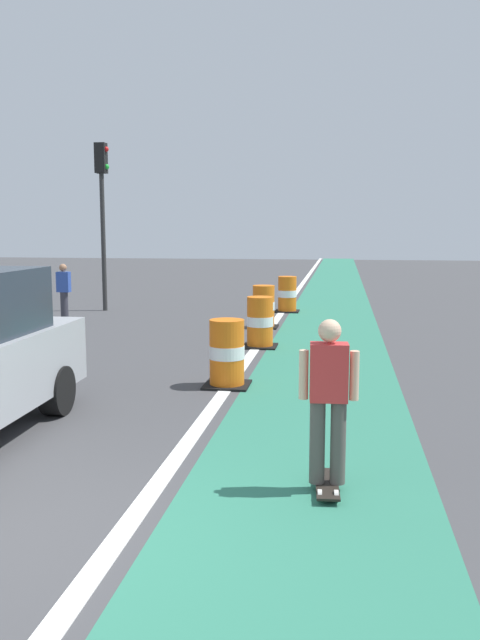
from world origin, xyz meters
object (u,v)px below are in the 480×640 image
object	(u,v)px
skateboarder_on_lane	(328,399)
traffic_barrel_back	(264,307)
traffic_barrel_front	(227,354)
traffic_light_corner	(102,197)
traffic_barrel_mid	(260,323)
pedestrian_crossing	(64,292)
traffic_barrel_far	(287,295)

from	to	relation	value
skateboarder_on_lane	traffic_barrel_back	world-z (taller)	skateboarder_on_lane
traffic_barrel_front	traffic_light_corner	bearing A→B (deg)	120.60
traffic_barrel_mid	pedestrian_crossing	world-z (taller)	pedestrian_crossing
traffic_barrel_front	traffic_barrel_mid	size ratio (longest dim) A/B	1.00
traffic_barrel_mid	traffic_barrel_far	xyz separation A→B (m)	(0.08, 6.13, 0.00)
traffic_light_corner	pedestrian_crossing	world-z (taller)	traffic_light_corner
traffic_barrel_back	pedestrian_crossing	bearing A→B (deg)	-178.04
traffic_barrel_mid	traffic_barrel_far	distance (m)	6.13
traffic_barrel_mid	traffic_barrel_back	xyz separation A→B (m)	(-0.26, 2.83, 0.00)
traffic_barrel_mid	traffic_barrel_far	world-z (taller)	same
skateboarder_on_lane	traffic_light_corner	xyz separation A→B (m)	(-7.17, 13.32, 2.59)
traffic_barrel_far	traffic_barrel_front	bearing A→B (deg)	-91.01
pedestrian_crossing	traffic_light_corner	bearing A→B (deg)	89.38
skateboarder_on_lane	pedestrian_crossing	bearing A→B (deg)	124.88
skateboarder_on_lane	traffic_light_corner	size ratio (longest dim) A/B	0.33
pedestrian_crossing	traffic_barrel_front	bearing A→B (deg)	-48.68
skateboarder_on_lane	pedestrian_crossing	size ratio (longest dim) A/B	1.05
traffic_barrel_front	traffic_barrel_back	xyz separation A→B (m)	(-0.17, 6.44, 0.00)
pedestrian_crossing	traffic_barrel_far	bearing A→B (deg)	31.57
traffic_barrel_mid	pedestrian_crossing	distance (m)	6.20
traffic_barrel_mid	traffic_light_corner	world-z (taller)	traffic_light_corner
traffic_barrel_mid	traffic_barrel_far	bearing A→B (deg)	89.24
skateboarder_on_lane	traffic_barrel_back	distance (m)	10.69
traffic_barrel_mid	skateboarder_on_lane	bearing A→B (deg)	-78.17
traffic_barrel_front	traffic_barrel_back	bearing A→B (deg)	91.47
traffic_barrel_mid	traffic_barrel_back	bearing A→B (deg)	95.18
traffic_barrel_mid	traffic_light_corner	distance (m)	8.45
traffic_barrel_front	pedestrian_crossing	xyz separation A→B (m)	(-5.50, 6.26, 0.33)
traffic_barrel_back	traffic_barrel_far	distance (m)	3.32
traffic_barrel_front	pedestrian_crossing	distance (m)	8.34
skateboarder_on_lane	traffic_barrel_front	xyz separation A→B (m)	(-1.70, 4.08, -0.38)
skateboarder_on_lane	traffic_barrel_mid	world-z (taller)	skateboarder_on_lane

